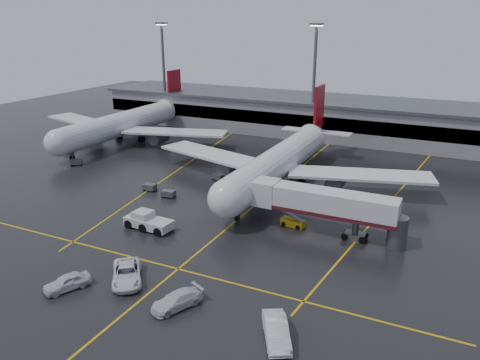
% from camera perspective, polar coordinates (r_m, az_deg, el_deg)
% --- Properties ---
extents(ground, '(220.00, 220.00, 0.00)m').
position_cam_1_polar(ground, '(71.40, 2.15, -2.79)').
color(ground, black).
rests_on(ground, ground).
extents(apron_line_centre, '(0.25, 90.00, 0.02)m').
position_cam_1_polar(apron_line_centre, '(71.39, 2.15, -2.79)').
color(apron_line_centre, gold).
rests_on(apron_line_centre, ground).
extents(apron_line_stop, '(60.00, 0.25, 0.02)m').
position_cam_1_polar(apron_line_stop, '(53.89, -7.48, -10.60)').
color(apron_line_stop, gold).
rests_on(apron_line_stop, ground).
extents(apron_line_left, '(9.99, 69.35, 0.02)m').
position_cam_1_polar(apron_line_left, '(88.71, -7.12, 1.48)').
color(apron_line_left, gold).
rests_on(apron_line_left, ground).
extents(apron_line_right, '(7.57, 69.64, 0.02)m').
position_cam_1_polar(apron_line_right, '(76.07, 17.80, -2.33)').
color(apron_line_right, gold).
rests_on(apron_line_right, ground).
extents(terminal, '(122.00, 19.00, 8.60)m').
position_cam_1_polar(terminal, '(114.08, 12.00, 7.37)').
color(terminal, gray).
rests_on(terminal, ground).
extents(light_mast_left, '(3.00, 1.20, 25.45)m').
position_cam_1_polar(light_mast_left, '(125.76, -9.20, 13.27)').
color(light_mast_left, '#595B60').
rests_on(light_mast_left, ground).
extents(light_mast_mid, '(3.00, 1.20, 25.45)m').
position_cam_1_polar(light_mast_mid, '(108.18, 8.95, 12.39)').
color(light_mast_mid, '#595B60').
rests_on(light_mast_mid, ground).
extents(main_airliner, '(48.80, 45.60, 14.10)m').
position_cam_1_polar(main_airliner, '(78.52, 5.04, 2.44)').
color(main_airliner, silver).
rests_on(main_airliner, ground).
extents(second_airliner, '(48.80, 45.60, 14.10)m').
position_cam_1_polar(second_airliner, '(109.48, -13.68, 6.71)').
color(second_airliner, silver).
rests_on(second_airliner, ground).
extents(jet_bridge, '(19.90, 3.40, 6.05)m').
position_cam_1_polar(jet_bridge, '(61.03, 10.16, -3.01)').
color(jet_bridge, silver).
rests_on(jet_bridge, ground).
extents(pushback_tractor, '(6.83, 3.27, 2.38)m').
position_cam_1_polar(pushback_tractor, '(63.84, -11.07, -4.96)').
color(pushback_tractor, '#BDBDBF').
rests_on(pushback_tractor, ground).
extents(belt_loader, '(3.29, 1.77, 2.00)m').
position_cam_1_polar(belt_loader, '(63.94, 6.39, -5.11)').
color(belt_loader, yellow).
rests_on(belt_loader, ground).
extents(service_van_a, '(6.23, 6.84, 1.77)m').
position_cam_1_polar(service_van_a, '(52.23, -13.50, -10.93)').
color(service_van_a, white).
rests_on(service_van_a, ground).
extents(service_van_b, '(4.17, 5.65, 1.52)m').
position_cam_1_polar(service_van_b, '(47.24, -7.63, -14.18)').
color(service_van_b, silver).
rests_on(service_van_b, ground).
extents(service_van_c, '(4.45, 5.83, 1.84)m').
position_cam_1_polar(service_van_c, '(42.83, 4.41, -17.70)').
color(service_van_c, white).
rests_on(service_van_c, ground).
extents(service_van_d, '(3.73, 5.07, 1.61)m').
position_cam_1_polar(service_van_d, '(52.65, -20.15, -11.48)').
color(service_van_d, silver).
rests_on(service_van_d, ground).
extents(baggage_cart_a, '(2.13, 1.51, 1.12)m').
position_cam_1_polar(baggage_cart_a, '(74.26, -8.63, -1.61)').
color(baggage_cart_a, '#595B60').
rests_on(baggage_cart_a, ground).
extents(baggage_cart_b, '(2.04, 1.37, 1.12)m').
position_cam_1_polar(baggage_cart_b, '(77.62, -10.83, -0.82)').
color(baggage_cart_b, '#595B60').
rests_on(baggage_cart_b, ground).
extents(baggage_cart_c, '(2.27, 1.78, 1.12)m').
position_cam_1_polar(baggage_cart_c, '(81.22, -2.64, 0.41)').
color(baggage_cart_c, '#595B60').
rests_on(baggage_cart_c, ground).
extents(baggage_cart_d, '(2.12, 1.49, 1.12)m').
position_cam_1_polar(baggage_cart_d, '(103.90, -20.02, 3.41)').
color(baggage_cart_d, '#595B60').
rests_on(baggage_cart_d, ground).
extents(baggage_cart_e, '(2.38, 2.22, 1.12)m').
position_cam_1_polar(baggage_cart_e, '(94.74, -19.15, 2.08)').
color(baggage_cart_e, '#595B60').
rests_on(baggage_cart_e, ground).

